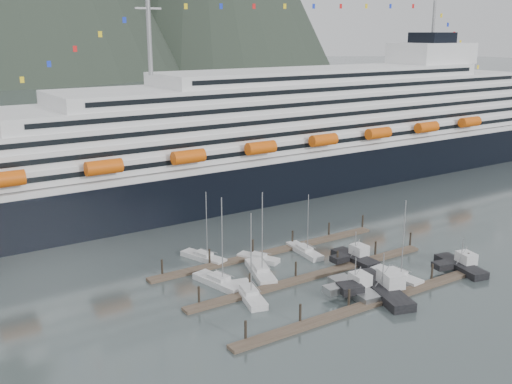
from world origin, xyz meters
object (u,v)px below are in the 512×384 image
sailboat_g (304,251)px  sailboat_f (258,258)px  cruise_ship (296,140)px  sailboat_e (204,257)px  sailboat_b (249,295)px  trawler_d (460,265)px  sailboat_h (396,276)px  trawler_b (354,288)px  trawler_e (354,258)px  sailboat_c (260,272)px  sailboat_a (219,282)px  trawler_c (381,288)px

sailboat_g → sailboat_f: bearing=85.1°
cruise_ship → sailboat_e: (-46.67, -34.95, -11.63)m
sailboat_b → sailboat_e: 17.81m
sailboat_g → trawler_d: sailboat_g is taller
sailboat_h → trawler_b: (-9.72, -0.38, 0.42)m
trawler_e → trawler_b: bearing=136.7°
sailboat_f → trawler_d: sailboat_f is taller
cruise_ship → sailboat_f: cruise_ship is taller
sailboat_h → trawler_b: 9.73m
sailboat_f → trawler_d: (26.57, -22.52, 0.43)m
sailboat_c → trawler_e: sailboat_c is taller
sailboat_e → sailboat_f: sailboat_e is taller
trawler_b → trawler_e: size_ratio=1.08×
sailboat_c → sailboat_f: sailboat_c is taller
trawler_b → trawler_e: trawler_b is taller
sailboat_e → sailboat_f: (7.96, -5.76, -0.02)m
sailboat_a → trawler_b: bearing=-144.1°
sailboat_b → sailboat_h: (24.16, -7.37, 0.00)m
sailboat_g → sailboat_c: bearing=112.8°
sailboat_e → trawler_d: bearing=-148.2°
trawler_c → sailboat_e: bearing=46.8°
sailboat_b → sailboat_c: (6.39, 6.42, 0.02)m
trawler_e → sailboat_e: bearing=53.8°
sailboat_e → trawler_e: size_ratio=1.37×
sailboat_h → cruise_ship: bearing=-27.0°
sailboat_e → sailboat_h: (22.48, -25.10, 0.02)m
sailboat_a → trawler_c: (19.42, -16.79, 0.48)m
sailboat_e → sailboat_b: bearing=155.7°
sailboat_g → trawler_d: size_ratio=1.09×
trawler_e → trawler_c: bearing=154.6°
cruise_ship → sailboat_c: size_ratio=13.89×
sailboat_b → sailboat_g: size_ratio=1.21×
trawler_b → sailboat_a: bearing=53.7°
cruise_ship → sailboat_h: bearing=-111.9°
sailboat_c → trawler_b: 16.31m
sailboat_g → trawler_b: size_ratio=1.14×
cruise_ship → trawler_d: size_ratio=19.45×
sailboat_c → cruise_ship: bearing=-23.9°
sailboat_e → trawler_e: sailboat_e is taller
sailboat_h → trawler_e: sailboat_h is taller
sailboat_a → sailboat_b: (1.58, -6.60, -0.02)m
sailboat_b → sailboat_e: (1.67, 17.73, -0.02)m
sailboat_e → sailboat_a: bearing=144.8°
trawler_d → sailboat_e: bearing=62.0°
cruise_ship → sailboat_a: cruise_ship is taller
cruise_ship → trawler_e: bearing=-116.1°
sailboat_c → sailboat_h: size_ratio=1.07×
trawler_c → trawler_d: size_ratio=1.37×
sailboat_g → sailboat_b: bearing=124.1°
sailboat_a → sailboat_e: bearing=-28.5°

